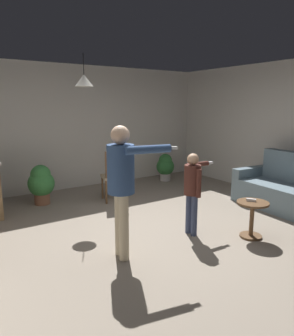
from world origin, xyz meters
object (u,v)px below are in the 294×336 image
person_child (193,185)px  spare_remote_on_table (251,200)px  potted_plant_corner (41,183)px  dining_chair_by_counter (114,174)px  side_table_by_couch (252,215)px  couch_floral (288,191)px  potted_plant_by_wall (165,166)px  person_adult (122,178)px

person_child → spare_remote_on_table: person_child is taller
person_child → potted_plant_corner: bearing=-149.9°
potted_plant_corner → dining_chair_by_counter: bearing=-26.3°
side_table_by_couch → person_child: person_child is taller
person_child → side_table_by_couch: bearing=50.7°
couch_floral → person_child: person_child is taller
dining_chair_by_counter → spare_remote_on_table: bearing=-57.7°
spare_remote_on_table → potted_plant_corner: bearing=123.1°
side_table_by_couch → person_child: 0.93m
person_child → couch_floral: bearing=89.6°
spare_remote_on_table → dining_chair_by_counter: bearing=108.1°
couch_floral → potted_plant_by_wall: (-0.53, 2.95, 0.04)m
couch_floral → potted_plant_by_wall: 3.00m
person_adult → spare_remote_on_table: (1.81, -0.45, -0.47)m
potted_plant_corner → spare_remote_on_table: size_ratio=5.78×
side_table_by_couch → potted_plant_by_wall: size_ratio=0.78×
person_child → spare_remote_on_table: (0.63, -0.51, -0.20)m
potted_plant_corner → spare_remote_on_table: potted_plant_corner is taller
potted_plant_corner → potted_plant_by_wall: bearing=4.2°
dining_chair_by_counter → potted_plant_corner: size_ratio=1.33×
couch_floral → person_adult: person_adult is taller
side_table_by_couch → dining_chair_by_counter: bearing=107.7°
couch_floral → person_adult: 3.42m
couch_floral → potted_plant_by_wall: bearing=14.1°
couch_floral → person_child: 2.22m
person_adult → potted_plant_by_wall: bearing=147.0°
person_adult → potted_plant_corner: bearing=-163.8°
side_table_by_couch → dining_chair_by_counter: size_ratio=0.52×
side_table_by_couch → spare_remote_on_table: size_ratio=4.00×
spare_remote_on_table → side_table_by_couch: bearing=-100.2°
person_child → potted_plant_corner: person_child is taller
potted_plant_by_wall → potted_plant_corner: bearing=-175.8°
person_adult → spare_remote_on_table: bearing=87.0°
person_adult → spare_remote_on_table: person_adult is taller
potted_plant_by_wall → couch_floral: bearing=-79.9°
person_adult → person_child: person_adult is taller
person_child → dining_chair_by_counter: person_child is taller
couch_floral → spare_remote_on_table: bearing=109.4°
side_table_by_couch → person_adult: 1.98m
side_table_by_couch → potted_plant_corner: potted_plant_corner is taller
couch_floral → spare_remote_on_table: (-1.55, -0.43, 0.21)m
dining_chair_by_counter → potted_plant_by_wall: bearing=38.5°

